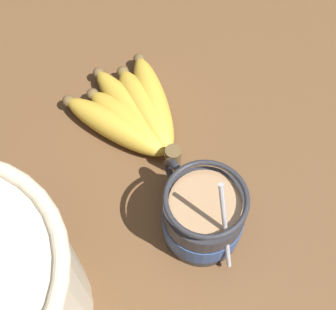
% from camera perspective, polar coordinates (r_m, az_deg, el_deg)
% --- Properties ---
extents(table, '(1.40, 1.40, 0.03)m').
position_cam_1_polar(table, '(0.60, -3.00, -4.14)').
color(table, brown).
rests_on(table, ground).
extents(coffee_mug, '(0.14, 0.09, 0.15)m').
position_cam_1_polar(coffee_mug, '(0.53, 4.23, -7.46)').
color(coffee_mug, '#28282D').
rests_on(coffee_mug, table).
extents(banana_bunch, '(0.19, 0.15, 0.04)m').
position_cam_1_polar(banana_bunch, '(0.62, -4.13, 5.06)').
color(banana_bunch, brown).
rests_on(banana_bunch, table).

